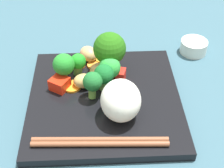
{
  "coord_description": "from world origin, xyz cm",
  "views": [
    {
      "loc": [
        -1.01,
        -41.96,
        41.06
      ],
      "look_at": [
        1.35,
        0.86,
        3.59
      ],
      "focal_mm": 52.95,
      "sensor_mm": 36.0,
      "label": 1
    }
  ],
  "objects_px": {
    "square_plate": "(105,99)",
    "chopstick_pair": "(100,142)",
    "rice_mound": "(121,100)",
    "carrot_slice_4": "(66,66)",
    "sauce_cup": "(194,47)",
    "broccoli_floret_3": "(93,83)"
  },
  "relations": [
    {
      "from": "square_plate",
      "to": "broccoli_floret_3",
      "type": "relative_size",
      "value": 4.99
    },
    {
      "from": "carrot_slice_4",
      "to": "chopstick_pair",
      "type": "bearing_deg",
      "value": -72.09
    },
    {
      "from": "carrot_slice_4",
      "to": "sauce_cup",
      "type": "relative_size",
      "value": 0.56
    },
    {
      "from": "rice_mound",
      "to": "carrot_slice_4",
      "type": "relative_size",
      "value": 2.35
    },
    {
      "from": "rice_mound",
      "to": "carrot_slice_4",
      "type": "xyz_separation_m",
      "value": [
        -0.1,
        0.13,
        -0.03
      ]
    },
    {
      "from": "broccoli_floret_3",
      "to": "carrot_slice_4",
      "type": "bearing_deg",
      "value": 121.0
    },
    {
      "from": "sauce_cup",
      "to": "chopstick_pair",
      "type": "bearing_deg",
      "value": -129.4
    },
    {
      "from": "chopstick_pair",
      "to": "sauce_cup",
      "type": "xyz_separation_m",
      "value": [
        0.2,
        0.25,
        -0.01
      ]
    },
    {
      "from": "square_plate",
      "to": "rice_mound",
      "type": "bearing_deg",
      "value": -62.19
    },
    {
      "from": "rice_mound",
      "to": "carrot_slice_4",
      "type": "height_order",
      "value": "rice_mound"
    },
    {
      "from": "carrot_slice_4",
      "to": "chopstick_pair",
      "type": "xyz_separation_m",
      "value": [
        0.06,
        -0.19,
        0.0
      ]
    },
    {
      "from": "square_plate",
      "to": "chopstick_pair",
      "type": "xyz_separation_m",
      "value": [
        -0.01,
        -0.1,
        0.01
      ]
    },
    {
      "from": "square_plate",
      "to": "chopstick_pair",
      "type": "bearing_deg",
      "value": -95.84
    },
    {
      "from": "rice_mound",
      "to": "sauce_cup",
      "type": "height_order",
      "value": "rice_mound"
    },
    {
      "from": "broccoli_floret_3",
      "to": "rice_mound",
      "type": "bearing_deg",
      "value": -45.42
    },
    {
      "from": "square_plate",
      "to": "carrot_slice_4",
      "type": "distance_m",
      "value": 0.11
    },
    {
      "from": "rice_mound",
      "to": "sauce_cup",
      "type": "relative_size",
      "value": 1.32
    },
    {
      "from": "square_plate",
      "to": "sauce_cup",
      "type": "xyz_separation_m",
      "value": [
        0.19,
        0.14,
        0.01
      ]
    },
    {
      "from": "broccoli_floret_3",
      "to": "chopstick_pair",
      "type": "height_order",
      "value": "broccoli_floret_3"
    },
    {
      "from": "square_plate",
      "to": "chopstick_pair",
      "type": "relative_size",
      "value": 1.27
    },
    {
      "from": "square_plate",
      "to": "rice_mound",
      "type": "xyz_separation_m",
      "value": [
        0.02,
        -0.05,
        0.04
      ]
    },
    {
      "from": "carrot_slice_4",
      "to": "sauce_cup",
      "type": "bearing_deg",
      "value": 12.46
    }
  ]
}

